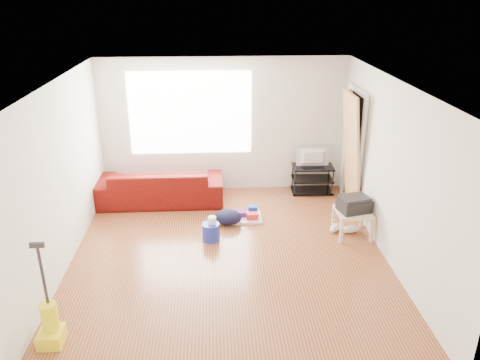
{
  "coord_description": "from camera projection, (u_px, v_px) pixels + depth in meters",
  "views": [
    {
      "loc": [
        -0.17,
        -5.82,
        3.63
      ],
      "look_at": [
        0.19,
        0.6,
        0.95
      ],
      "focal_mm": 35.0,
      "sensor_mm": 36.0,
      "label": 1
    }
  ],
  "objects": [
    {
      "name": "door_panel",
      "position": [
        346.0,
        208.0,
        8.28
      ],
      "size": [
        0.26,
        0.82,
        2.05
      ],
      "primitive_type": "cube",
      "rotation": [
        0.0,
        -0.1,
        0.0
      ],
      "color": "tan",
      "rests_on": "ground"
    },
    {
      "name": "bucket",
      "position": [
        211.0,
        239.0,
        7.24
      ],
      "size": [
        0.28,
        0.28,
        0.27
      ],
      "primitive_type": "cylinder",
      "rotation": [
        0.0,
        0.0,
        -0.03
      ],
      "color": "#1C2AA6",
      "rests_on": "ground"
    },
    {
      "name": "tv_stand",
      "position": [
        312.0,
        179.0,
        8.8
      ],
      "size": [
        0.77,
        0.46,
        0.52
      ],
      "rotation": [
        0.0,
        0.0,
        -0.03
      ],
      "color": "black",
      "rests_on": "ground"
    },
    {
      "name": "room",
      "position": [
        233.0,
        173.0,
        6.43
      ],
      "size": [
        4.51,
        5.01,
        2.51
      ],
      "color": "brown",
      "rests_on": "ground"
    },
    {
      "name": "side_table",
      "position": [
        353.0,
        215.0,
        7.24
      ],
      "size": [
        0.52,
        0.52,
        0.42
      ],
      "rotation": [
        0.0,
        0.0,
        0.01
      ],
      "color": "beige",
      "rests_on": "ground"
    },
    {
      "name": "sofa",
      "position": [
        162.0,
        202.0,
        8.51
      ],
      "size": [
        2.22,
        0.87,
        0.65
      ],
      "primitive_type": "imported",
      "rotation": [
        0.0,
        0.0,
        3.14
      ],
      "color": "#390604",
      "rests_on": "ground"
    },
    {
      "name": "printer",
      "position": [
        354.0,
        204.0,
        7.17
      ],
      "size": [
        0.53,
        0.45,
        0.24
      ],
      "rotation": [
        0.0,
        0.0,
        0.24
      ],
      "color": "black",
      "rests_on": "side_table"
    },
    {
      "name": "vacuum",
      "position": [
        50.0,
        325.0,
        5.08
      ],
      "size": [
        0.26,
        0.29,
        1.22
      ],
      "rotation": [
        0.0,
        0.0,
        0.01
      ],
      "color": "yellow",
      "rests_on": "ground"
    },
    {
      "name": "toilet_paper",
      "position": [
        212.0,
        228.0,
        7.17
      ],
      "size": [
        0.13,
        0.13,
        0.11
      ],
      "primitive_type": "cylinder",
      "color": "silver",
      "rests_on": "bucket"
    },
    {
      "name": "cleaning_tray",
      "position": [
        246.0,
        215.0,
        7.87
      ],
      "size": [
        0.53,
        0.43,
        0.19
      ],
      "rotation": [
        0.0,
        0.0,
        0.01
      ],
      "color": "white",
      "rests_on": "ground"
    },
    {
      "name": "tv",
      "position": [
        314.0,
        158.0,
        8.64
      ],
      "size": [
        0.6,
        0.08,
        0.35
      ],
      "primitive_type": "imported",
      "rotation": [
        0.0,
        0.0,
        3.14
      ],
      "color": "black",
      "rests_on": "tv_stand"
    },
    {
      "name": "sneakers",
      "position": [
        343.0,
        228.0,
        7.45
      ],
      "size": [
        0.54,
        0.31,
        0.12
      ],
      "rotation": [
        0.0,
        0.0,
        0.37
      ],
      "color": "white",
      "rests_on": "ground"
    },
    {
      "name": "backpack",
      "position": [
        228.0,
        224.0,
        7.72
      ],
      "size": [
        0.5,
        0.42,
        0.25
      ],
      "primitive_type": "ellipsoid",
      "rotation": [
        0.0,
        0.0,
        -0.16
      ],
      "color": "black",
      "rests_on": "ground"
    }
  ]
}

